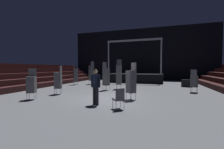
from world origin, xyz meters
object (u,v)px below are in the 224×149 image
(chair_stack_rear_right, at_px, (31,84))
(loose_chair_near_man, at_px, (119,97))
(equipment_road_case, at_px, (187,83))
(chair_stack_front_right, at_px, (119,74))
(chair_stack_mid_right, at_px, (58,80))
(chair_stack_mid_centre, at_px, (76,75))
(chair_stack_mid_left, at_px, (194,81))
(stage_riser, at_px, (135,77))
(chair_stack_rear_centre, at_px, (91,73))
(chair_stack_rear_left, at_px, (131,81))
(man_with_tie, at_px, (96,85))
(chair_stack_front_left, at_px, (106,76))

(chair_stack_rear_right, height_order, loose_chair_near_man, chair_stack_rear_right)
(equipment_road_case, bearing_deg, chair_stack_front_right, -149.77)
(chair_stack_mid_right, bearing_deg, chair_stack_mid_centre, -1.72)
(chair_stack_mid_left, height_order, equipment_road_case, chair_stack_mid_left)
(stage_riser, height_order, chair_stack_rear_centre, stage_riser)
(stage_riser, bearing_deg, equipment_road_case, -28.35)
(chair_stack_front_right, relative_size, chair_stack_rear_centre, 1.00)
(chair_stack_mid_centre, relative_size, chair_stack_rear_centre, 0.87)
(chair_stack_front_right, bearing_deg, chair_stack_mid_centre, -26.78)
(stage_riser, relative_size, equipment_road_case, 7.55)
(stage_riser, distance_m, chair_stack_rear_left, 10.36)
(chair_stack_front_right, distance_m, chair_stack_rear_centre, 4.79)
(chair_stack_rear_centre, distance_m, loose_chair_near_man, 10.34)
(stage_riser, height_order, chair_stack_mid_right, stage_riser)
(man_with_tie, relative_size, chair_stack_front_left, 0.77)
(chair_stack_front_right, distance_m, chair_stack_mid_centre, 5.67)
(chair_stack_mid_centre, xyz_separation_m, chair_stack_rear_left, (7.13, -5.62, -0.04))
(chair_stack_mid_centre, height_order, chair_stack_rear_right, chair_stack_mid_centre)
(man_with_tie, xyz_separation_m, loose_chair_near_man, (1.28, -0.38, -0.48))
(man_with_tie, xyz_separation_m, chair_stack_rear_right, (-4.02, 0.01, -0.11))
(chair_stack_rear_left, relative_size, loose_chair_near_man, 2.26)
(man_with_tie, bearing_deg, chair_stack_mid_centre, -36.30)
(stage_riser, xyz_separation_m, chair_stack_rear_left, (1.37, -10.26, 0.44))
(chair_stack_rear_right, bearing_deg, chair_stack_mid_centre, -105.85)
(stage_riser, bearing_deg, chair_stack_mid_left, -49.74)
(stage_riser, distance_m, chair_stack_rear_right, 12.66)
(stage_riser, distance_m, chair_stack_mid_right, 10.75)
(chair_stack_mid_right, relative_size, chair_stack_rear_centre, 0.77)
(chair_stack_rear_centre, bearing_deg, chair_stack_mid_right, -147.29)
(man_with_tie, xyz_separation_m, equipment_road_case, (5.58, 9.02, -0.66))
(chair_stack_front_left, distance_m, equipment_road_case, 8.07)
(chair_stack_front_left, height_order, chair_stack_rear_left, chair_stack_front_left)
(chair_stack_front_right, xyz_separation_m, loose_chair_near_man, (1.60, -5.96, -0.75))
(equipment_road_case, bearing_deg, chair_stack_rear_left, -119.66)
(chair_stack_front_left, height_order, chair_stack_front_right, chair_stack_front_right)
(chair_stack_mid_left, bearing_deg, chair_stack_mid_right, -132.68)
(chair_stack_rear_right, bearing_deg, man_with_tie, 151.12)
(man_with_tie, bearing_deg, stage_riser, -74.37)
(stage_riser, bearing_deg, chair_stack_rear_centre, -139.60)
(chair_stack_front_right, bearing_deg, chair_stack_mid_left, 171.91)
(chair_stack_front_right, bearing_deg, man_with_tie, 84.84)
(chair_stack_front_left, height_order, chair_stack_mid_right, chair_stack_front_left)
(chair_stack_rear_right, bearing_deg, loose_chair_near_man, 147.04)
(chair_stack_front_left, height_order, chair_stack_rear_centre, chair_stack_rear_centre)
(chair_stack_rear_left, bearing_deg, loose_chair_near_man, 127.05)
(chair_stack_mid_left, distance_m, equipment_road_case, 3.44)
(chair_stack_front_left, bearing_deg, loose_chair_near_man, -42.12)
(chair_stack_rear_right, xyz_separation_m, loose_chair_near_man, (5.30, -0.39, -0.37))
(man_with_tie, height_order, chair_stack_rear_right, chair_stack_rear_right)
(chair_stack_front_left, bearing_deg, chair_stack_rear_centre, 152.38)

